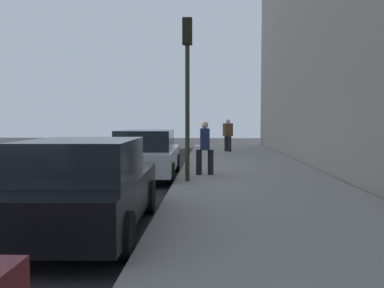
{
  "coord_description": "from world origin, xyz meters",
  "views": [
    {
      "loc": [
        -12.61,
        -1.96,
        1.81
      ],
      "look_at": [
        0.25,
        -1.4,
        1.04
      ],
      "focal_mm": 37.02,
      "sensor_mm": 36.0,
      "label": 1
    }
  ],
  "objects_px": {
    "parked_car_silver": "(147,154)",
    "pedestrian_navy_coat": "(205,146)",
    "traffic_light_pole": "(187,72)",
    "pedestrian_brown_coat": "(228,134)",
    "parked_car_black": "(86,186)"
  },
  "relations": [
    {
      "from": "pedestrian_brown_coat",
      "to": "parked_car_silver",
      "type": "bearing_deg",
      "value": 161.62
    },
    {
      "from": "parked_car_silver",
      "to": "pedestrian_navy_coat",
      "type": "bearing_deg",
      "value": -99.03
    },
    {
      "from": "parked_car_silver",
      "to": "traffic_light_pole",
      "type": "relative_size",
      "value": 1.05
    },
    {
      "from": "pedestrian_brown_coat",
      "to": "pedestrian_navy_coat",
      "type": "distance_m",
      "value": 9.28
    },
    {
      "from": "pedestrian_navy_coat",
      "to": "parked_car_silver",
      "type": "bearing_deg",
      "value": 80.97
    },
    {
      "from": "parked_car_black",
      "to": "pedestrian_navy_coat",
      "type": "distance_m",
      "value": 6.13
    },
    {
      "from": "parked_car_black",
      "to": "pedestrian_brown_coat",
      "type": "xyz_separation_m",
      "value": [
        15.06,
        -2.99,
        0.32
      ]
    },
    {
      "from": "pedestrian_brown_coat",
      "to": "pedestrian_navy_coat",
      "type": "bearing_deg",
      "value": 172.96
    },
    {
      "from": "pedestrian_brown_coat",
      "to": "traffic_light_pole",
      "type": "height_order",
      "value": "traffic_light_pole"
    },
    {
      "from": "parked_car_silver",
      "to": "traffic_light_pole",
      "type": "xyz_separation_m",
      "value": [
        -1.54,
        -1.36,
        2.37
      ]
    },
    {
      "from": "parked_car_silver",
      "to": "traffic_light_pole",
      "type": "distance_m",
      "value": 3.14
    },
    {
      "from": "parked_car_black",
      "to": "parked_car_silver",
      "type": "distance_m",
      "value": 6.13
    },
    {
      "from": "pedestrian_brown_coat",
      "to": "traffic_light_pole",
      "type": "bearing_deg",
      "value": 171.3
    },
    {
      "from": "pedestrian_navy_coat",
      "to": "traffic_light_pole",
      "type": "relative_size",
      "value": 0.37
    },
    {
      "from": "parked_car_silver",
      "to": "pedestrian_brown_coat",
      "type": "bearing_deg",
      "value": -18.38
    }
  ]
}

